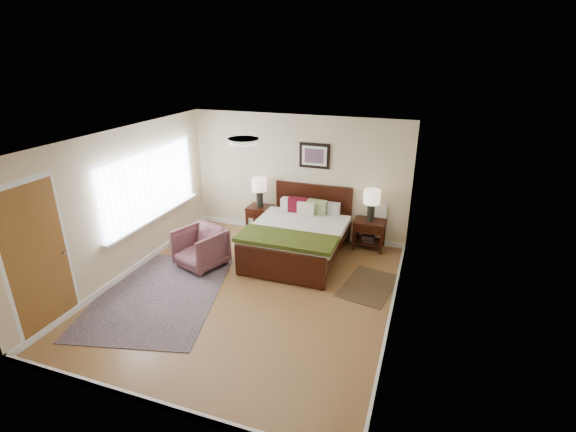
# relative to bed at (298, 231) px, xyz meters

# --- Properties ---
(floor) EXTENTS (5.00, 5.00, 0.00)m
(floor) POSITION_rel_bed_xyz_m (-0.35, -1.48, -0.52)
(floor) COLOR #905F37
(floor) RESTS_ON ground
(back_wall) EXTENTS (4.50, 0.04, 2.50)m
(back_wall) POSITION_rel_bed_xyz_m (-0.35, 1.02, 0.73)
(back_wall) COLOR #C9BB92
(back_wall) RESTS_ON ground
(front_wall) EXTENTS (4.50, 0.04, 2.50)m
(front_wall) POSITION_rel_bed_xyz_m (-0.35, -3.98, 0.73)
(front_wall) COLOR #C9BB92
(front_wall) RESTS_ON ground
(left_wall) EXTENTS (0.04, 5.00, 2.50)m
(left_wall) POSITION_rel_bed_xyz_m (-2.60, -1.48, 0.73)
(left_wall) COLOR #C9BB92
(left_wall) RESTS_ON ground
(right_wall) EXTENTS (0.04, 5.00, 2.50)m
(right_wall) POSITION_rel_bed_xyz_m (1.90, -1.48, 0.73)
(right_wall) COLOR #C9BB92
(right_wall) RESTS_ON ground
(ceiling) EXTENTS (4.50, 5.00, 0.02)m
(ceiling) POSITION_rel_bed_xyz_m (-0.35, -1.48, 1.98)
(ceiling) COLOR white
(ceiling) RESTS_ON back_wall
(window) EXTENTS (0.11, 2.72, 1.32)m
(window) POSITION_rel_bed_xyz_m (-2.55, -0.78, 0.86)
(window) COLOR silver
(window) RESTS_ON left_wall
(door) EXTENTS (0.06, 1.00, 2.18)m
(door) POSITION_rel_bed_xyz_m (-2.58, -3.23, 0.55)
(door) COLOR silver
(door) RESTS_ON ground
(ceil_fixture) EXTENTS (0.44, 0.44, 0.08)m
(ceil_fixture) POSITION_rel_bed_xyz_m (-0.35, -1.48, 1.95)
(ceil_fixture) COLOR white
(ceil_fixture) RESTS_ON ceiling
(bed) EXTENTS (1.72, 2.08, 1.12)m
(bed) POSITION_rel_bed_xyz_m (0.00, 0.00, 0.00)
(bed) COLOR black
(bed) RESTS_ON ground
(wall_art) EXTENTS (0.62, 0.05, 0.50)m
(wall_art) POSITION_rel_bed_xyz_m (0.00, 0.99, 1.20)
(wall_art) COLOR black
(wall_art) RESTS_ON back_wall
(nightstand_left) EXTENTS (0.50, 0.45, 0.59)m
(nightstand_left) POSITION_rel_bed_xyz_m (-1.11, 0.77, -0.05)
(nightstand_left) COLOR black
(nightstand_left) RESTS_ON ground
(nightstand_right) EXTENTS (0.59, 0.44, 0.59)m
(nightstand_right) POSITION_rel_bed_xyz_m (1.20, 0.78, -0.15)
(nightstand_right) COLOR black
(nightstand_right) RESTS_ON ground
(lamp_left) EXTENTS (0.31, 0.31, 0.61)m
(lamp_left) POSITION_rel_bed_xyz_m (-1.11, 0.79, 0.50)
(lamp_left) COLOR black
(lamp_left) RESTS_ON nightstand_left
(lamp_right) EXTENTS (0.31, 0.31, 0.61)m
(lamp_right) POSITION_rel_bed_xyz_m (1.20, 0.79, 0.49)
(lamp_right) COLOR black
(lamp_right) RESTS_ON nightstand_right
(armchair) EXTENTS (0.98, 1.00, 0.71)m
(armchair) POSITION_rel_bed_xyz_m (-1.54, -0.94, -0.16)
(armchair) COLOR brown
(armchair) RESTS_ON ground
(rug_persian) EXTENTS (2.44, 3.01, 0.01)m
(rug_persian) POSITION_rel_bed_xyz_m (-1.70, -2.02, -0.51)
(rug_persian) COLOR #0C1A3D
(rug_persian) RESTS_ON ground
(rug_navy) EXTENTS (0.97, 1.28, 0.01)m
(rug_navy) POSITION_rel_bed_xyz_m (1.45, -0.65, -0.51)
(rug_navy) COLOR black
(rug_navy) RESTS_ON ground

